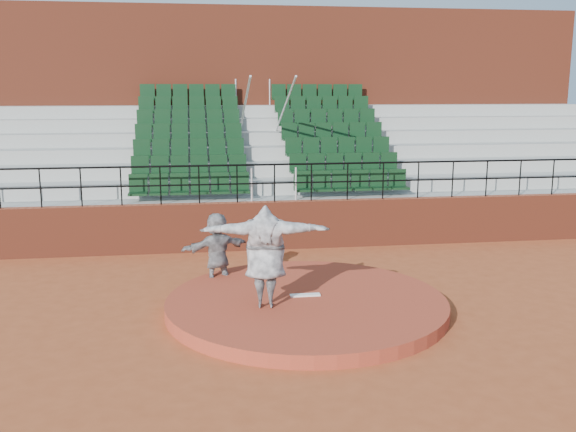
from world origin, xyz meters
name	(u,v)px	position (x,y,z in m)	size (l,w,h in m)	color
ground	(306,310)	(0.00, 0.00, 0.00)	(90.00, 90.00, 0.00)	#9B4523
pitchers_mound	(306,304)	(0.00, 0.00, 0.12)	(5.50, 5.50, 0.25)	#9D3923
pitching_rubber	(305,295)	(0.00, 0.15, 0.27)	(0.60, 0.15, 0.03)	white
boundary_wall	(275,225)	(0.00, 5.00, 0.65)	(24.00, 0.30, 1.30)	maroon
wall_railing	(274,175)	(0.00, 5.00, 2.03)	(24.04, 0.05, 1.03)	black
seating_deck	(261,178)	(0.00, 8.65, 1.44)	(24.00, 5.97, 4.63)	#999A94
press_box_facade	(249,108)	(0.00, 12.60, 3.55)	(24.00, 3.00, 7.10)	maroon
pitcher	(265,256)	(-0.84, -0.34, 1.22)	(2.39, 0.65, 1.94)	black
fielder	(217,250)	(-1.67, 1.81, 0.83)	(1.54, 0.49, 1.66)	black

